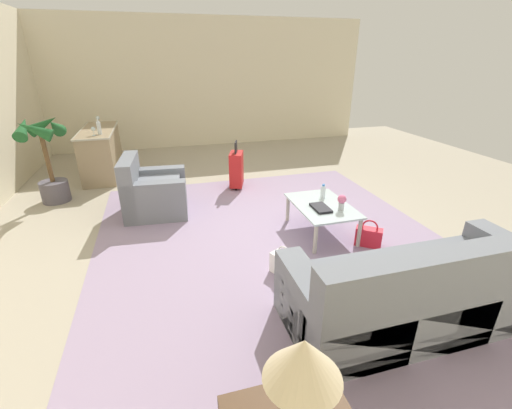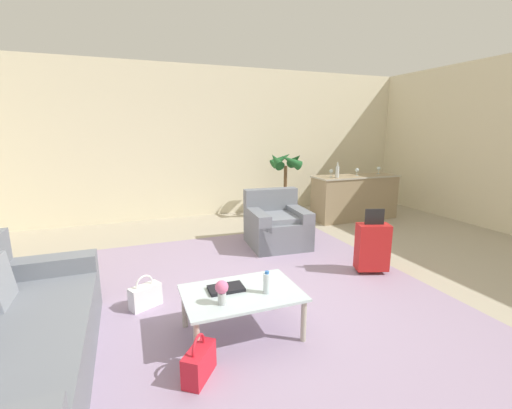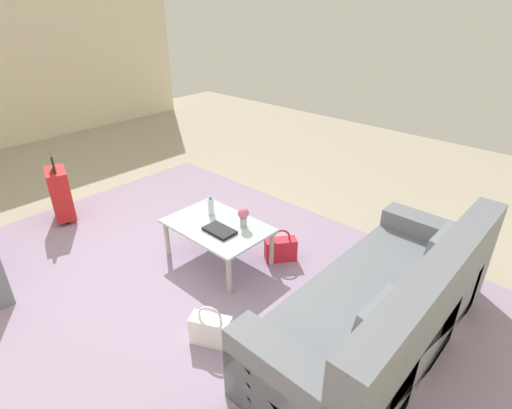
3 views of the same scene
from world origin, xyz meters
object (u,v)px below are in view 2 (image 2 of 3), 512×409
(wine_glass_left_of_centre, at_px, (357,170))
(suitcase_red, at_px, (372,246))
(coffee_table, at_px, (242,297))
(coffee_table_book, at_px, (226,288))
(bar_console, at_px, (354,197))
(potted_palm, at_px, (285,183))
(wine_glass_right_of_centre, at_px, (379,169))
(handbag_white, at_px, (145,296))
(wine_bottle_clear, at_px, (337,172))
(water_bottle, at_px, (267,283))
(wine_glass_leftmost, at_px, (331,172))
(handbag_red, at_px, (199,363))
(flower_vase, at_px, (222,290))
(armchair, at_px, (276,227))

(wine_glass_left_of_centre, bearing_deg, suitcase_red, -122.32)
(coffee_table, bearing_deg, suitcase_red, 19.29)
(coffee_table_book, bearing_deg, bar_console, 40.22)
(suitcase_red, height_order, potted_palm, potted_palm)
(coffee_table, distance_m, wine_glass_right_of_centre, 5.22)
(wine_glass_right_of_centre, distance_m, handbag_white, 5.50)
(wine_bottle_clear, bearing_deg, water_bottle, -131.94)
(coffee_table_book, bearing_deg, wine_glass_leftmost, 45.22)
(potted_palm, bearing_deg, coffee_table, -120.74)
(handbag_red, bearing_deg, potted_palm, 57.01)
(wine_glass_leftmost, height_order, potted_palm, potted_palm)
(wine_bottle_clear, bearing_deg, coffee_table_book, -136.79)
(bar_console, distance_m, handbag_red, 5.33)
(flower_vase, bearing_deg, wine_glass_right_of_centre, 37.30)
(flower_vase, relative_size, handbag_red, 0.57)
(flower_vase, distance_m, wine_glass_left_of_centre, 4.94)
(coffee_table_book, relative_size, wine_glass_right_of_centre, 2.02)
(armchair, distance_m, wine_glass_left_of_centre, 2.48)
(wine_glass_leftmost, bearing_deg, handbag_red, -133.91)
(wine_bottle_clear, bearing_deg, bar_console, 12.30)
(coffee_table_book, xyz_separation_m, potted_palm, (2.32, 3.62, 0.30))
(wine_glass_right_of_centre, bearing_deg, armchair, -160.73)
(coffee_table_book, distance_m, wine_glass_leftmost, 4.28)
(wine_glass_left_of_centre, bearing_deg, coffee_table, -138.74)
(suitcase_red, bearing_deg, armchair, 115.31)
(wine_glass_right_of_centre, distance_m, suitcase_red, 3.30)
(handbag_white, bearing_deg, wine_bottle_clear, 30.05)
(flower_vase, relative_size, wine_bottle_clear, 0.68)
(coffee_table_book, distance_m, wine_glass_left_of_centre, 4.73)
(coffee_table, bearing_deg, bar_console, 41.53)
(water_bottle, bearing_deg, wine_glass_left_of_centre, 43.85)
(coffee_table, relative_size, coffee_table_book, 3.31)
(flower_vase, xyz_separation_m, suitcase_red, (2.22, 0.85, -0.18))
(wine_glass_right_of_centre, bearing_deg, coffee_table, -142.54)
(water_bottle, distance_m, wine_bottle_clear, 4.18)
(armchair, height_order, wine_glass_leftmost, wine_glass_leftmost)
(wine_glass_left_of_centre, bearing_deg, handbag_red, -138.68)
(bar_console, relative_size, handbag_red, 4.99)
(flower_vase, relative_size, handbag_white, 0.57)
(water_bottle, relative_size, potted_palm, 0.15)
(coffee_table, xyz_separation_m, flower_vase, (-0.22, -0.15, 0.17))
(flower_vase, height_order, suitcase_red, suitcase_red)
(coffee_table_book, height_order, wine_bottle_clear, wine_bottle_clear)
(potted_palm, bearing_deg, handbag_red, -122.99)
(wine_glass_left_of_centre, bearing_deg, wine_bottle_clear, -170.78)
(bar_console, bearing_deg, wine_glass_right_of_centre, 4.64)
(wine_bottle_clear, relative_size, potted_palm, 0.21)
(handbag_red, bearing_deg, flower_vase, 46.94)
(handbag_red, bearing_deg, wine_glass_right_of_centre, 37.93)
(coffee_table_book, xyz_separation_m, suitcase_red, (2.12, 0.62, -0.07))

